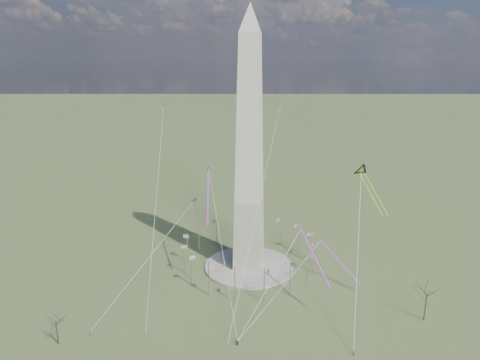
% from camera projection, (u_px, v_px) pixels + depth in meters
% --- Properties ---
extents(ground, '(2000.00, 2000.00, 0.00)m').
position_uv_depth(ground, '(249.00, 267.00, 174.32)').
color(ground, '#465329').
rests_on(ground, ground).
extents(plaza, '(36.00, 36.00, 0.80)m').
position_uv_depth(plaza, '(249.00, 266.00, 174.21)').
color(plaza, '#A09D92').
rests_on(plaza, ground).
extents(washington_monument, '(15.56, 15.56, 100.00)m').
position_uv_depth(washington_monument, '(249.00, 152.00, 161.08)').
color(washington_monument, beige).
rests_on(washington_monument, plaza).
extents(flagpole_ring, '(54.40, 54.40, 13.00)m').
position_uv_depth(flagpole_ring, '(249.00, 251.00, 172.31)').
color(flagpole_ring, silver).
rests_on(flagpole_ring, ground).
extents(tree_near, '(8.20, 8.20, 14.36)m').
position_uv_depth(tree_near, '(427.00, 292.00, 136.27)').
color(tree_near, '#413227').
rests_on(tree_near, ground).
extents(tree_far, '(6.65, 6.65, 11.64)m').
position_uv_depth(tree_far, '(55.00, 320.00, 125.13)').
color(tree_far, '#413227').
rests_on(tree_far, ground).
extents(person_east, '(0.66, 0.59, 1.51)m').
position_uv_depth(person_east, '(354.00, 353.00, 122.38)').
color(person_east, gray).
rests_on(person_east, ground).
extents(person_west, '(0.91, 0.89, 1.48)m').
position_uv_depth(person_west, '(90.00, 334.00, 131.06)').
color(person_west, gray).
rests_on(person_west, ground).
extents(person_centre, '(1.03, 0.45, 1.75)m').
position_uv_depth(person_centre, '(238.00, 343.00, 126.59)').
color(person_centre, gray).
rests_on(person_centre, ground).
extents(kite_delta_black, '(12.96, 18.06, 15.25)m').
position_uv_depth(kite_delta_black, '(363.00, 173.00, 158.12)').
color(kite_delta_black, black).
rests_on(kite_delta_black, ground).
extents(kite_diamond_purple, '(2.60, 3.18, 9.29)m').
position_uv_depth(kite_diamond_purple, '(195.00, 202.00, 181.34)').
color(kite_diamond_purple, '#3F1A78').
rests_on(kite_diamond_purple, ground).
extents(kite_streamer_left, '(12.21, 17.89, 14.10)m').
position_uv_depth(kite_streamer_left, '(311.00, 248.00, 146.64)').
color(kite_streamer_left, '#FF2855').
rests_on(kite_streamer_left, ground).
extents(kite_streamer_mid, '(7.10, 22.65, 15.84)m').
position_uv_depth(kite_streamer_mid, '(208.00, 187.00, 160.64)').
color(kite_streamer_mid, '#FF2855').
rests_on(kite_streamer_mid, ground).
extents(kite_streamer_right, '(15.71, 11.76, 12.73)m').
position_uv_depth(kite_streamer_right, '(335.00, 256.00, 160.99)').
color(kite_streamer_right, '#FF2855').
rests_on(kite_streamer_right, ground).
extents(kite_small_red, '(1.76, 1.55, 4.65)m').
position_uv_depth(kite_small_red, '(164.00, 106.00, 195.96)').
color(kite_small_red, red).
rests_on(kite_small_red, ground).
extents(kite_small_white, '(1.41, 2.17, 4.73)m').
position_uv_depth(kite_small_white, '(280.00, 108.00, 197.09)').
color(kite_small_white, silver).
rests_on(kite_small_white, ground).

